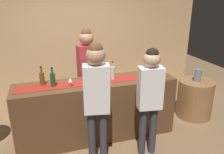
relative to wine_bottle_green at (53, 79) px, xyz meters
The scene contains 14 objects.
ground_plane 1.30m from the wine_bottle_green, ahead, with size 10.00×10.00×0.00m, color brown.
back_wall 2.04m from the wine_bottle_green, 70.60° to the left, with size 6.00×0.12×2.90m, color tan.
bar_counter 0.91m from the wine_bottle_green, ahead, with size 2.59×0.60×1.00m, color #543821.
counter_runner_cloth 0.68m from the wine_bottle_green, ahead, with size 2.46×0.28×0.01m, color maroon.
wine_bottle_green is the anchor object (origin of this frame).
wine_bottle_amber 0.18m from the wine_bottle_green, 148.06° to the left, with size 0.07×0.07×0.30m.
wine_bottle_clear 0.95m from the wine_bottle_green, ahead, with size 0.07×0.07×0.30m.
wine_glass_near_customer 0.26m from the wine_bottle_green, 18.76° to the right, with size 0.07×0.07×0.14m.
wine_glass_mid_counter 1.51m from the wine_bottle_green, ahead, with size 0.07×0.07×0.14m.
bartender 0.87m from the wine_bottle_green, 41.76° to the left, with size 0.37×0.25×1.77m.
customer_sipping 1.44m from the wine_bottle_green, 27.36° to the right, with size 0.37×0.25×1.65m.
customer_browsing 0.82m from the wine_bottle_green, 51.60° to the right, with size 0.37×0.26×1.77m.
round_side_table 2.80m from the wine_bottle_green, ahead, with size 0.68×0.68×0.74m, color olive.
vase_on_side_table 2.71m from the wine_bottle_green, ahead, with size 0.13×0.13×0.24m, color slate.
Camera 1 is at (-0.81, -3.32, 2.30)m, focal length 36.72 mm.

